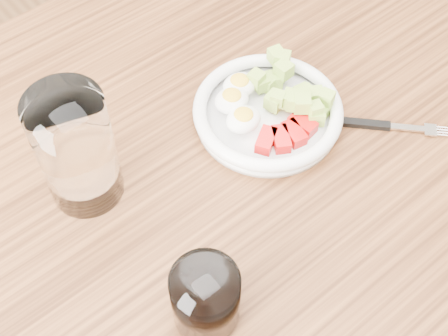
# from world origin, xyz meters

# --- Properties ---
(dining_table) EXTENTS (1.50, 0.90, 0.77)m
(dining_table) POSITION_xyz_m (0.00, 0.00, 0.67)
(dining_table) COLOR brown
(dining_table) RESTS_ON ground
(bowl) EXTENTS (0.20, 0.20, 0.05)m
(bowl) POSITION_xyz_m (0.10, 0.05, 0.79)
(bowl) COLOR white
(bowl) RESTS_ON dining_table
(fork) EXTENTS (0.13, 0.14, 0.01)m
(fork) POSITION_xyz_m (0.20, -0.05, 0.77)
(fork) COLOR black
(fork) RESTS_ON dining_table
(water_glass) EXTENTS (0.09, 0.09, 0.16)m
(water_glass) POSITION_xyz_m (-0.15, 0.11, 0.85)
(water_glass) COLOR white
(water_glass) RESTS_ON dining_table
(coffee_glass) EXTENTS (0.07, 0.07, 0.08)m
(coffee_glass) POSITION_xyz_m (-0.13, -0.11, 0.81)
(coffee_glass) COLOR white
(coffee_glass) RESTS_ON dining_table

